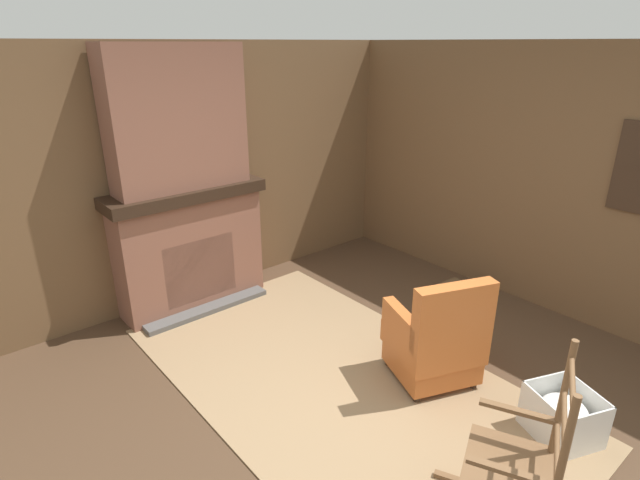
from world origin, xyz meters
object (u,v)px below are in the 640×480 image
(rocking_chair, at_px, (516,478))
(oil_lamp_vase, at_px, (125,185))
(storage_case, at_px, (195,176))
(laundry_basket, at_px, (563,415))
(firewood_stack, at_px, (453,292))
(armchair, at_px, (436,342))

(rocking_chair, distance_m, oil_lamp_vase, 3.66)
(storage_case, bearing_deg, laundry_basket, 14.39)
(oil_lamp_vase, bearing_deg, rocking_chair, 9.41)
(firewood_stack, xyz_separation_m, laundry_basket, (1.65, -1.10, 0.11))
(rocking_chair, xyz_separation_m, firewood_stack, (-1.81, 2.03, -0.34))
(armchair, relative_size, firewood_stack, 2.20)
(laundry_basket, xyz_separation_m, oil_lamp_vase, (-3.34, -1.52, 1.15))
(armchair, relative_size, oil_lamp_vase, 2.97)
(firewood_stack, distance_m, laundry_basket, 1.98)
(firewood_stack, bearing_deg, rocking_chair, -48.37)
(armchair, bearing_deg, rocking_chair, 166.65)
(armchair, xyz_separation_m, oil_lamp_vase, (-2.41, -1.35, 0.97))
(oil_lamp_vase, bearing_deg, armchair, 29.24)
(armchair, height_order, laundry_basket, armchair)
(rocking_chair, bearing_deg, laundry_basket, -105.73)
(firewood_stack, bearing_deg, oil_lamp_vase, -122.93)
(oil_lamp_vase, bearing_deg, firewood_stack, 57.07)
(firewood_stack, height_order, storage_case, storage_case)
(laundry_basket, bearing_deg, rocking_chair, -80.37)
(storage_case, bearing_deg, oil_lamp_vase, -90.01)
(laundry_basket, relative_size, oil_lamp_vase, 1.70)
(laundry_basket, height_order, storage_case, storage_case)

